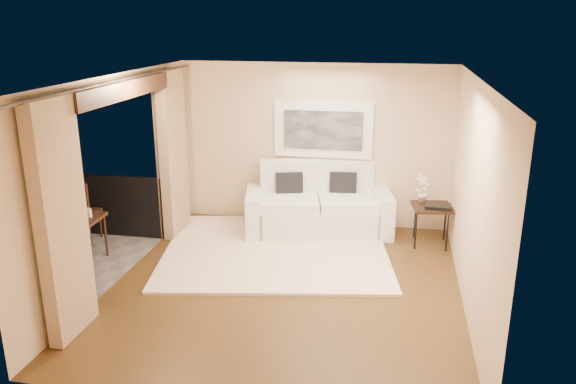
% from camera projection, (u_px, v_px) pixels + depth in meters
% --- Properties ---
extents(floor, '(5.00, 5.00, 0.00)m').
position_uv_depth(floor, '(286.00, 286.00, 7.40)').
color(floor, '#543918').
rests_on(floor, ground).
extents(room_shell, '(5.00, 6.40, 5.00)m').
position_uv_depth(room_shell, '(119.00, 90.00, 7.03)').
color(room_shell, white).
rests_on(room_shell, ground).
extents(balcony, '(1.81, 2.60, 1.17)m').
position_uv_depth(balcony, '(57.00, 254.00, 7.94)').
color(balcony, '#605B56').
rests_on(balcony, ground).
extents(curtains, '(0.16, 4.80, 2.64)m').
position_uv_depth(curtains, '(128.00, 180.00, 7.38)').
color(curtains, tan).
rests_on(curtains, ground).
extents(artwork, '(1.62, 0.07, 0.92)m').
position_uv_depth(artwork, '(323.00, 130.00, 9.20)').
color(artwork, white).
rests_on(artwork, room_shell).
extents(rug, '(3.76, 3.41, 0.04)m').
position_uv_depth(rug, '(276.00, 250.00, 8.49)').
color(rug, '#FFE8CD').
rests_on(rug, floor).
extents(sofa, '(2.49, 1.46, 1.12)m').
position_uv_depth(sofa, '(318.00, 207.00, 9.23)').
color(sofa, white).
rests_on(sofa, floor).
extents(side_table, '(0.65, 0.65, 0.63)m').
position_uv_depth(side_table, '(432.00, 209.00, 8.59)').
color(side_table, black).
rests_on(side_table, floor).
extents(tray, '(0.39, 0.30, 0.05)m').
position_uv_depth(tray, '(438.00, 206.00, 8.48)').
color(tray, black).
rests_on(tray, side_table).
extents(orchid, '(0.29, 0.27, 0.45)m').
position_uv_depth(orchid, '(423.00, 188.00, 8.69)').
color(orchid, white).
rests_on(orchid, side_table).
extents(bistro_table, '(0.60, 0.60, 0.68)m').
position_uv_depth(bistro_table, '(81.00, 222.00, 7.99)').
color(bistro_table, black).
rests_on(bistro_table, balcony).
extents(balcony_chair_far, '(0.44, 0.45, 1.00)m').
position_uv_depth(balcony_chair_far, '(79.00, 208.00, 8.64)').
color(balcony_chair_far, black).
rests_on(balcony_chair_far, balcony).
extents(balcony_chair_near, '(0.54, 0.54, 0.97)m').
position_uv_depth(balcony_chair_near, '(32.00, 247.00, 7.23)').
color(balcony_chair_near, black).
rests_on(balcony_chair_near, balcony).
extents(ice_bucket, '(0.18, 0.18, 0.20)m').
position_uv_depth(ice_bucket, '(74.00, 207.00, 8.07)').
color(ice_bucket, white).
rests_on(ice_bucket, bistro_table).
extents(candle, '(0.06, 0.06, 0.07)m').
position_uv_depth(candle, '(88.00, 210.00, 8.13)').
color(candle, red).
rests_on(candle, bistro_table).
extents(vase, '(0.04, 0.04, 0.18)m').
position_uv_depth(vase, '(69.00, 216.00, 7.75)').
color(vase, white).
rests_on(vase, bistro_table).
extents(glass_a, '(0.06, 0.06, 0.12)m').
position_uv_depth(glass_a, '(85.00, 215.00, 7.87)').
color(glass_a, silver).
rests_on(glass_a, bistro_table).
extents(glass_b, '(0.06, 0.06, 0.12)m').
position_uv_depth(glass_b, '(90.00, 213.00, 7.94)').
color(glass_b, silver).
rests_on(glass_b, bistro_table).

